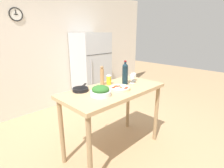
# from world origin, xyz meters

# --- Properties ---
(ground_plane) EXTENTS (14.00, 14.00, 0.00)m
(ground_plane) POSITION_xyz_m (0.00, 0.00, 0.00)
(ground_plane) COLOR tan
(wall_back) EXTENTS (6.40, 0.08, 2.60)m
(wall_back) POSITION_xyz_m (-0.00, 2.13, 1.30)
(wall_back) COLOR silver
(wall_back) RESTS_ON ground_plane
(refrigerator) EXTENTS (0.77, 0.68, 1.67)m
(refrigerator) POSITION_xyz_m (1.01, 1.76, 0.83)
(refrigerator) COLOR #B7BCC1
(refrigerator) RESTS_ON ground_plane
(prep_counter) EXTENTS (1.43, 0.69, 0.95)m
(prep_counter) POSITION_xyz_m (0.00, 0.00, 0.83)
(prep_counter) COLOR tan
(prep_counter) RESTS_ON ground_plane
(wine_bottle) EXTENTS (0.08, 0.08, 0.35)m
(wine_bottle) POSITION_xyz_m (0.26, 0.04, 1.11)
(wine_bottle) COLOR #142833
(wine_bottle) RESTS_ON prep_counter
(wine_glass_near) EXTENTS (0.08, 0.08, 0.12)m
(wine_glass_near) POSITION_xyz_m (0.39, 0.00, 1.04)
(wine_glass_near) COLOR silver
(wine_glass_near) RESTS_ON prep_counter
(wine_glass_far) EXTENTS (0.08, 0.08, 0.12)m
(wine_glass_far) POSITION_xyz_m (0.49, 0.06, 1.04)
(wine_glass_far) COLOR silver
(wine_glass_far) RESTS_ON prep_counter
(pepper_mill) EXTENTS (0.05, 0.05, 0.28)m
(pepper_mill) POSITION_xyz_m (0.00, 0.23, 1.09)
(pepper_mill) COLOR #AD7F51
(pepper_mill) RESTS_ON prep_counter
(salad_bowl) EXTENTS (0.25, 0.25, 0.12)m
(salad_bowl) POSITION_xyz_m (-0.29, -0.07, 1.01)
(salad_bowl) COLOR white
(salad_bowl) RESTS_ON prep_counter
(homemade_pizza) EXTENTS (0.28, 0.28, 0.04)m
(homemade_pizza) POSITION_xyz_m (0.04, -0.07, 0.97)
(homemade_pizza) COLOR beige
(homemade_pizza) RESTS_ON prep_counter
(salt_canister) EXTENTS (0.07, 0.07, 0.14)m
(salt_canister) POSITION_xyz_m (0.10, 0.19, 1.02)
(salt_canister) COLOR yellow
(salt_canister) RESTS_ON prep_counter
(cast_iron_skillet) EXTENTS (0.29, 0.25, 0.04)m
(cast_iron_skillet) POSITION_xyz_m (-0.37, 0.24, 0.97)
(cast_iron_skillet) COLOR black
(cast_iron_skillet) RESTS_ON prep_counter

